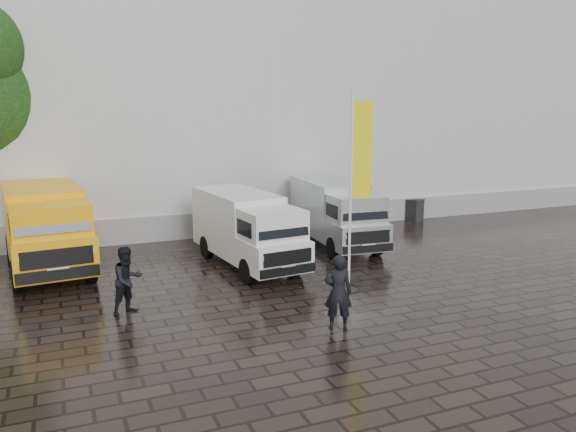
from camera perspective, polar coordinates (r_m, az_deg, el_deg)
name	(u,v)px	position (r m, az deg, el deg)	size (l,w,h in m)	color
ground	(341,289)	(16.35, 5.45, -7.38)	(120.00, 120.00, 0.00)	black
exhibition_hall	(239,91)	(31.14, -5.03, 12.50)	(44.00, 16.00, 12.00)	silver
hall_plinth	(297,218)	(24.02, 0.91, -0.17)	(44.00, 0.15, 1.00)	gray
van_yellow	(46,230)	(19.24, -23.37, -1.35)	(2.21, 5.75, 2.66)	#FFAE0D
van_white	(247,231)	(18.34, -4.15, -1.51)	(1.82, 5.46, 2.36)	white
van_silver	(336,215)	(21.08, 4.90, 0.14)	(1.83, 5.50, 2.38)	#BBBFC0
flagpole	(357,181)	(15.63, 6.99, 3.52)	(0.88, 0.50, 5.53)	black
wheelie_bin	(415,210)	(26.48, 12.80, 0.60)	(0.60, 0.60, 1.00)	black
person_front	(338,292)	(13.23, 5.12, -7.72)	(0.66, 0.43, 1.80)	black
person_tent	(128,280)	(14.74, -15.97, -6.29)	(0.84, 0.65, 1.73)	black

